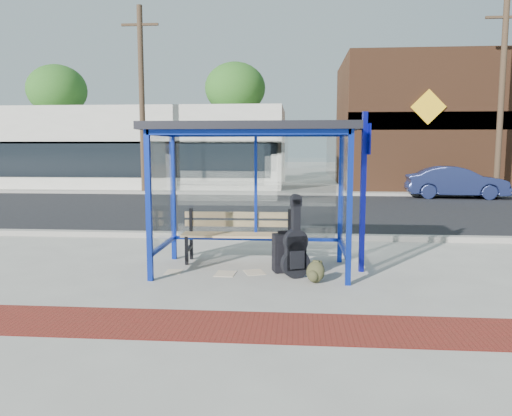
# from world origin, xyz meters

# --- Properties ---
(ground) EXTENTS (120.00, 120.00, 0.00)m
(ground) POSITION_xyz_m (0.00, 0.00, 0.00)
(ground) COLOR #B2ADA0
(ground) RESTS_ON ground
(brick_paver_strip) EXTENTS (60.00, 1.00, 0.01)m
(brick_paver_strip) POSITION_xyz_m (0.00, -2.60, 0.01)
(brick_paver_strip) COLOR maroon
(brick_paver_strip) RESTS_ON ground
(curb_near) EXTENTS (60.00, 0.25, 0.12)m
(curb_near) POSITION_xyz_m (0.00, 2.90, 0.06)
(curb_near) COLOR gray
(curb_near) RESTS_ON ground
(street_asphalt) EXTENTS (60.00, 10.00, 0.00)m
(street_asphalt) POSITION_xyz_m (0.00, 8.00, 0.00)
(street_asphalt) COLOR black
(street_asphalt) RESTS_ON ground
(curb_far) EXTENTS (60.00, 0.25, 0.12)m
(curb_far) POSITION_xyz_m (0.00, 13.10, 0.06)
(curb_far) COLOR gray
(curb_far) RESTS_ON ground
(far_sidewalk) EXTENTS (60.00, 4.00, 0.01)m
(far_sidewalk) POSITION_xyz_m (0.00, 15.00, 0.00)
(far_sidewalk) COLOR #B2ADA0
(far_sidewalk) RESTS_ON ground
(bus_shelter) EXTENTS (3.30, 1.80, 2.42)m
(bus_shelter) POSITION_xyz_m (0.00, 0.07, 2.07)
(bus_shelter) COLOR #0E269B
(bus_shelter) RESTS_ON ground
(storefront_white) EXTENTS (18.00, 6.04, 4.00)m
(storefront_white) POSITION_xyz_m (-9.00, 17.99, 2.00)
(storefront_white) COLOR silver
(storefront_white) RESTS_ON ground
(storefront_brown) EXTENTS (10.00, 7.08, 6.40)m
(storefront_brown) POSITION_xyz_m (8.00, 18.49, 3.20)
(storefront_brown) COLOR #59331E
(storefront_brown) RESTS_ON ground
(tree_left) EXTENTS (3.60, 3.60, 7.03)m
(tree_left) POSITION_xyz_m (-14.00, 22.00, 5.45)
(tree_left) COLOR #4C3826
(tree_left) RESTS_ON ground
(tree_mid) EXTENTS (3.60, 3.60, 7.03)m
(tree_mid) POSITION_xyz_m (-3.00, 22.00, 5.45)
(tree_mid) COLOR #4C3826
(tree_mid) RESTS_ON ground
(tree_right) EXTENTS (3.60, 3.60, 7.03)m
(tree_right) POSITION_xyz_m (12.50, 22.00, 5.45)
(tree_right) COLOR #4C3826
(tree_right) RESTS_ON ground
(utility_pole_west) EXTENTS (1.60, 0.24, 8.00)m
(utility_pole_west) POSITION_xyz_m (-6.00, 13.40, 4.11)
(utility_pole_west) COLOR #4C3826
(utility_pole_west) RESTS_ON ground
(utility_pole_east) EXTENTS (1.60, 0.24, 8.00)m
(utility_pole_east) POSITION_xyz_m (9.00, 13.40, 4.11)
(utility_pole_east) COLOR #4C3826
(utility_pole_east) RESTS_ON ground
(bench) EXTENTS (2.01, 0.53, 0.95)m
(bench) POSITION_xyz_m (-0.29, 0.62, 0.54)
(bench) COLOR black
(bench) RESTS_ON ground
(guitar_bag) EXTENTS (0.47, 0.30, 1.24)m
(guitar_bag) POSITION_xyz_m (0.72, -0.41, 0.45)
(guitar_bag) COLOR black
(guitar_bag) RESTS_ON ground
(suitcase) EXTENTS (0.45, 0.35, 0.69)m
(suitcase) POSITION_xyz_m (0.55, -0.04, 0.32)
(suitcase) COLOR black
(suitcase) RESTS_ON ground
(backpack) EXTENTS (0.34, 0.33, 0.34)m
(backpack) POSITION_xyz_m (1.02, -0.67, 0.16)
(backpack) COLOR #32321B
(backpack) RESTS_ON ground
(sign_post) EXTENTS (0.13, 0.32, 2.60)m
(sign_post) POSITION_xyz_m (1.81, 0.09, 1.46)
(sign_post) COLOR #0C118A
(sign_post) RESTS_ON ground
(newspaper_a) EXTENTS (0.27, 0.34, 0.01)m
(newspaper_a) POSITION_xyz_m (-1.28, -0.20, 0.00)
(newspaper_a) COLOR white
(newspaper_a) RESTS_ON ground
(newspaper_b) EXTENTS (0.42, 0.47, 0.01)m
(newspaper_b) POSITION_xyz_m (0.05, -0.12, 0.00)
(newspaper_b) COLOR white
(newspaper_b) RESTS_ON ground
(newspaper_c) EXTENTS (0.33, 0.41, 0.01)m
(newspaper_c) POSITION_xyz_m (-0.41, -0.26, 0.00)
(newspaper_c) COLOR white
(newspaper_c) RESTS_ON ground
(parked_car) EXTENTS (3.94, 1.61, 1.27)m
(parked_car) POSITION_xyz_m (7.08, 12.44, 0.63)
(parked_car) COLOR #1C244E
(parked_car) RESTS_ON ground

